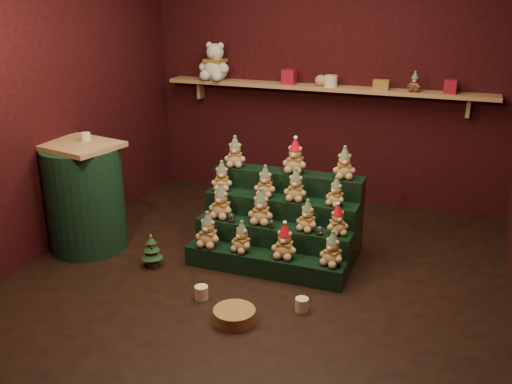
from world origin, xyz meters
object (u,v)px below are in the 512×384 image
at_px(side_table, 85,197).
at_px(mug_right, 302,305).
at_px(mug_left, 201,293).
at_px(snow_globe_a, 232,218).
at_px(wicker_basket, 234,315).
at_px(brown_bear, 415,82).
at_px(riser_tier_front, 264,264).
at_px(snow_globe_c, 320,231).
at_px(mini_christmas_tree, 152,250).
at_px(snow_globe_b, 271,224).
at_px(white_bear, 215,56).

height_order(side_table, mug_right, side_table).
relative_size(mug_left, mug_right, 1.04).
relative_size(snow_globe_a, side_table, 0.08).
xyz_separation_m(wicker_basket, brown_bear, (0.89, 2.66, 1.37)).
height_order(wicker_basket, brown_bear, brown_bear).
xyz_separation_m(riser_tier_front, brown_bear, (0.94, 1.87, 1.33)).
height_order(snow_globe_c, side_table, side_table).
bearing_deg(wicker_basket, brown_bear, 71.51).
height_order(side_table, mini_christmas_tree, side_table).
bearing_deg(snow_globe_a, snow_globe_c, 0.00).
height_order(snow_globe_b, mug_left, snow_globe_b).
bearing_deg(snow_globe_b, riser_tier_front, -93.44).
bearing_deg(mini_christmas_tree, wicker_basket, -29.00).
bearing_deg(mug_left, wicker_basket, -29.62).
bearing_deg(riser_tier_front, side_table, -177.34).
height_order(riser_tier_front, snow_globe_b, snow_globe_b).
height_order(mug_right, brown_bear, brown_bear).
bearing_deg(snow_globe_c, wicker_basket, -112.15).
distance_m(mug_left, brown_bear, 3.07).
distance_m(snow_globe_c, wicker_basket, 1.08).
xyz_separation_m(snow_globe_a, mug_right, (0.84, -0.63, -0.35)).
relative_size(snow_globe_b, brown_bear, 0.39).
xyz_separation_m(snow_globe_b, wicker_basket, (0.04, -0.95, -0.35)).
bearing_deg(mini_christmas_tree, mug_right, -9.69).
bearing_deg(side_table, brown_bear, 48.02).
relative_size(snow_globe_a, snow_globe_b, 1.08).
distance_m(snow_globe_a, mug_left, 0.82).
bearing_deg(mug_right, mug_left, -172.19).
xyz_separation_m(snow_globe_c, mini_christmas_tree, (-1.40, -0.38, -0.25)).
height_order(snow_globe_a, side_table, side_table).
bearing_deg(white_bear, side_table, -97.30).
height_order(riser_tier_front, wicker_basket, riser_tier_front).
xyz_separation_m(mug_right, brown_bear, (0.47, 2.34, 1.37)).
height_order(riser_tier_front, white_bear, white_bear).
xyz_separation_m(snow_globe_a, white_bear, (-0.91, 1.71, 1.18)).
bearing_deg(side_table, white_bear, 88.68).
distance_m(snow_globe_b, brown_bear, 2.20).
bearing_deg(snow_globe_a, side_table, -170.02).
bearing_deg(brown_bear, wicker_basket, -105.49).
distance_m(snow_globe_a, mini_christmas_tree, 0.75).
bearing_deg(riser_tier_front, mug_right, -44.51).
bearing_deg(snow_globe_c, mug_left, -135.68).
distance_m(mini_christmas_tree, brown_bear, 3.10).
distance_m(snow_globe_b, side_table, 1.76).
distance_m(mug_left, mug_right, 0.80).
bearing_deg(mug_left, white_bear, 111.32).
relative_size(wicker_basket, brown_bear, 1.58).
relative_size(riser_tier_front, side_table, 1.38).
relative_size(snow_globe_b, wicker_basket, 0.25).
height_order(snow_globe_b, mini_christmas_tree, snow_globe_b).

